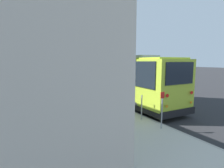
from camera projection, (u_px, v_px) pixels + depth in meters
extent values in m
plane|color=#28282B|center=(138.00, 105.00, 12.57)|extent=(160.00, 160.00, 0.00)
cube|color=beige|center=(97.00, 110.00, 10.96)|extent=(80.00, 3.21, 0.15)
cube|color=#AAA69D|center=(119.00, 107.00, 11.78)|extent=(80.00, 0.14, 0.15)
cube|color=#ADC633|center=(128.00, 80.00, 13.17)|extent=(9.57, 2.69, 2.99)
cube|color=black|center=(128.00, 97.00, 13.35)|extent=(9.62, 2.74, 0.28)
cube|color=black|center=(128.00, 71.00, 13.09)|extent=(8.80, 2.76, 1.43)
cube|color=black|center=(102.00, 68.00, 17.28)|extent=(0.08, 2.16, 1.50)
cube|color=black|center=(180.00, 73.00, 8.88)|extent=(0.08, 1.98, 1.15)
cube|color=black|center=(102.00, 61.00, 17.19)|extent=(0.08, 1.78, 0.22)
cube|color=#ADC633|center=(129.00, 59.00, 12.97)|extent=(8.98, 2.45, 0.10)
cube|color=silver|center=(143.00, 57.00, 11.47)|extent=(1.78, 1.44, 0.20)
cube|color=black|center=(102.00, 88.00, 17.56)|extent=(0.16, 2.49, 0.36)
cube|color=black|center=(178.00, 113.00, 9.13)|extent=(0.16, 2.49, 0.36)
cylinder|color=red|center=(167.00, 96.00, 8.54)|extent=(0.03, 0.18, 0.18)
cylinder|color=orange|center=(167.00, 106.00, 8.61)|extent=(0.03, 0.14, 0.14)
cylinder|color=red|center=(192.00, 93.00, 9.37)|extent=(0.03, 0.18, 0.18)
cylinder|color=orange|center=(191.00, 102.00, 9.44)|extent=(0.03, 0.14, 0.14)
cube|color=white|center=(94.00, 87.00, 17.19)|extent=(0.05, 0.32, 0.18)
cube|color=white|center=(109.00, 86.00, 17.96)|extent=(0.05, 0.32, 0.18)
cube|color=black|center=(90.00, 66.00, 16.32)|extent=(0.06, 0.10, 0.24)
cylinder|color=black|center=(100.00, 92.00, 15.31)|extent=(1.01, 0.32, 1.00)
cylinder|color=slate|center=(100.00, 92.00, 15.31)|extent=(0.46, 0.33, 0.45)
cylinder|color=black|center=(121.00, 90.00, 16.30)|extent=(1.01, 0.32, 1.00)
cylinder|color=slate|center=(121.00, 90.00, 16.30)|extent=(0.46, 0.33, 0.45)
cylinder|color=black|center=(137.00, 105.00, 10.50)|extent=(1.01, 0.32, 1.00)
cylinder|color=slate|center=(137.00, 105.00, 10.50)|extent=(0.46, 0.33, 0.45)
cylinder|color=black|center=(164.00, 102.00, 11.50)|extent=(1.01, 0.32, 1.00)
cylinder|color=slate|center=(164.00, 102.00, 11.50)|extent=(0.46, 0.33, 0.45)
cube|color=tan|center=(78.00, 82.00, 22.27)|extent=(4.24, 2.01, 0.65)
cube|color=black|center=(79.00, 78.00, 22.11)|extent=(2.05, 1.62, 0.48)
cube|color=tan|center=(78.00, 76.00, 22.07)|extent=(1.97, 1.58, 0.05)
cube|color=black|center=(72.00, 82.00, 24.03)|extent=(0.20, 1.67, 0.20)
cube|color=black|center=(85.00, 86.00, 20.57)|extent=(0.20, 1.67, 0.20)
cylinder|color=black|center=(69.00, 83.00, 22.94)|extent=(0.67, 0.25, 0.66)
cylinder|color=slate|center=(69.00, 83.00, 22.94)|extent=(0.31, 0.24, 0.30)
cylinder|color=black|center=(80.00, 82.00, 23.80)|extent=(0.67, 0.25, 0.66)
cylinder|color=slate|center=(80.00, 82.00, 23.80)|extent=(0.31, 0.24, 0.30)
cylinder|color=black|center=(76.00, 85.00, 20.78)|extent=(0.67, 0.25, 0.66)
cylinder|color=slate|center=(76.00, 85.00, 20.78)|extent=(0.31, 0.24, 0.30)
cylinder|color=black|center=(88.00, 84.00, 21.64)|extent=(0.67, 0.25, 0.66)
cylinder|color=slate|center=(88.00, 84.00, 21.64)|extent=(0.31, 0.24, 0.30)
cube|color=navy|center=(67.00, 78.00, 28.29)|extent=(4.52, 1.73, 0.63)
cube|color=black|center=(67.00, 74.00, 28.11)|extent=(2.16, 1.46, 0.48)
cube|color=navy|center=(67.00, 73.00, 28.08)|extent=(2.07, 1.42, 0.05)
cube|color=black|center=(63.00, 78.00, 30.30)|extent=(0.11, 1.59, 0.20)
cube|color=black|center=(70.00, 80.00, 26.33)|extent=(0.11, 1.59, 0.20)
cylinder|color=black|center=(60.00, 78.00, 29.20)|extent=(0.65, 0.21, 0.64)
cylinder|color=slate|center=(60.00, 78.00, 29.20)|extent=(0.29, 0.23, 0.29)
cylinder|color=black|center=(69.00, 78.00, 29.89)|extent=(0.65, 0.21, 0.64)
cylinder|color=slate|center=(69.00, 78.00, 29.89)|extent=(0.29, 0.23, 0.29)
cylinder|color=black|center=(64.00, 80.00, 26.72)|extent=(0.65, 0.21, 0.64)
cylinder|color=slate|center=(64.00, 80.00, 26.72)|extent=(0.29, 0.23, 0.29)
cylinder|color=black|center=(73.00, 79.00, 27.41)|extent=(0.65, 0.21, 0.64)
cylinder|color=slate|center=(73.00, 79.00, 27.41)|extent=(0.29, 0.23, 0.29)
cube|color=silver|center=(58.00, 75.00, 33.13)|extent=(4.06, 1.72, 0.65)
cube|color=black|center=(58.00, 72.00, 32.96)|extent=(1.93, 1.47, 0.48)
cube|color=silver|center=(58.00, 71.00, 32.93)|extent=(1.85, 1.43, 0.05)
cube|color=black|center=(55.00, 76.00, 34.90)|extent=(0.10, 1.62, 0.20)
cube|color=black|center=(60.00, 77.00, 31.41)|extent=(0.10, 1.62, 0.20)
cylinder|color=black|center=(52.00, 76.00, 33.86)|extent=(0.67, 0.21, 0.67)
cylinder|color=slate|center=(52.00, 76.00, 33.86)|extent=(0.30, 0.22, 0.30)
cylinder|color=black|center=(60.00, 75.00, 34.62)|extent=(0.67, 0.21, 0.67)
cylinder|color=slate|center=(60.00, 75.00, 34.62)|extent=(0.30, 0.22, 0.30)
cylinder|color=black|center=(55.00, 77.00, 31.68)|extent=(0.67, 0.21, 0.67)
cylinder|color=slate|center=(55.00, 77.00, 31.68)|extent=(0.30, 0.22, 0.30)
cylinder|color=black|center=(63.00, 76.00, 32.43)|extent=(0.67, 0.21, 0.67)
cylinder|color=slate|center=(63.00, 76.00, 32.43)|extent=(0.30, 0.22, 0.30)
cylinder|color=brown|center=(90.00, 74.00, 13.02)|extent=(0.37, 0.37, 4.13)
sphere|color=#2D6B28|center=(89.00, 18.00, 12.50)|extent=(5.52, 5.52, 5.52)
cylinder|color=gray|center=(162.00, 114.00, 7.74)|extent=(0.06, 0.06, 1.39)
cube|color=red|center=(162.00, 95.00, 7.63)|extent=(0.02, 0.22, 0.28)
cylinder|color=gray|center=(142.00, 107.00, 8.96)|extent=(0.06, 0.06, 1.29)
cube|color=#B1A99C|center=(39.00, 36.00, 11.14)|extent=(20.12, 0.30, 0.40)
cube|color=silver|center=(167.00, 100.00, 14.26)|extent=(2.40, 0.14, 0.01)
cube|color=silver|center=(126.00, 90.00, 19.45)|extent=(2.40, 0.14, 0.01)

